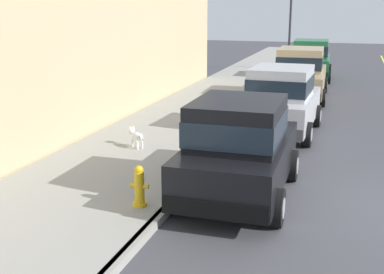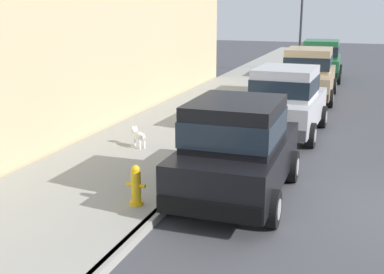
{
  "view_description": "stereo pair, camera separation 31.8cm",
  "coord_description": "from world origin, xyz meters",
  "px_view_note": "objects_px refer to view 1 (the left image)",
  "views": [
    {
      "loc": [
        -0.36,
        -8.84,
        3.52
      ],
      "look_at": [
        -3.37,
        0.71,
        0.85
      ],
      "focal_mm": 47.0,
      "sensor_mm": 36.0,
      "label": 1
    },
    {
      "loc": [
        -0.05,
        -8.74,
        3.52
      ],
      "look_at": [
        -3.37,
        0.71,
        0.85
      ],
      "focal_mm": 47.0,
      "sensor_mm": 36.0,
      "label": 2
    }
  ],
  "objects_px": {
    "car_black_hatchback": "(239,147)",
    "dog_white": "(136,136)",
    "car_silver_hatchback": "(281,100)",
    "car_green_hatchback": "(311,59)",
    "car_tan_sedan": "(300,73)",
    "street_lamp": "(291,16)",
    "fire_hydrant": "(139,187)"
  },
  "relations": [
    {
      "from": "car_black_hatchback",
      "to": "car_silver_hatchback",
      "type": "relative_size",
      "value": 0.99
    },
    {
      "from": "car_silver_hatchback",
      "to": "car_green_hatchback",
      "type": "bearing_deg",
      "value": 90.49
    },
    {
      "from": "car_silver_hatchback",
      "to": "car_green_hatchback",
      "type": "xyz_separation_m",
      "value": [
        -0.09,
        10.79,
        0.0
      ]
    },
    {
      "from": "car_black_hatchback",
      "to": "fire_hydrant",
      "type": "xyz_separation_m",
      "value": [
        -1.45,
        -1.23,
        -0.5
      ]
    },
    {
      "from": "car_black_hatchback",
      "to": "fire_hydrant",
      "type": "height_order",
      "value": "car_black_hatchback"
    },
    {
      "from": "dog_white",
      "to": "car_black_hatchback",
      "type": "bearing_deg",
      "value": -35.29
    },
    {
      "from": "car_black_hatchback",
      "to": "fire_hydrant",
      "type": "bearing_deg",
      "value": -139.83
    },
    {
      "from": "car_black_hatchback",
      "to": "car_silver_hatchback",
      "type": "distance_m",
      "value": 4.99
    },
    {
      "from": "car_silver_hatchback",
      "to": "car_green_hatchback",
      "type": "relative_size",
      "value": 1.0
    },
    {
      "from": "car_tan_sedan",
      "to": "street_lamp",
      "type": "bearing_deg",
      "value": 100.0
    },
    {
      "from": "fire_hydrant",
      "to": "street_lamp",
      "type": "bearing_deg",
      "value": 89.71
    },
    {
      "from": "car_tan_sedan",
      "to": "fire_hydrant",
      "type": "relative_size",
      "value": 6.41
    },
    {
      "from": "car_black_hatchback",
      "to": "car_green_hatchback",
      "type": "bearing_deg",
      "value": 89.99
    },
    {
      "from": "car_green_hatchback",
      "to": "dog_white",
      "type": "distance_m",
      "value": 13.99
    },
    {
      "from": "car_silver_hatchback",
      "to": "car_tan_sedan",
      "type": "distance_m",
      "value": 5.61
    },
    {
      "from": "car_silver_hatchback",
      "to": "street_lamp",
      "type": "relative_size",
      "value": 0.87
    },
    {
      "from": "car_silver_hatchback",
      "to": "car_tan_sedan",
      "type": "relative_size",
      "value": 0.83
    },
    {
      "from": "car_tan_sedan",
      "to": "dog_white",
      "type": "height_order",
      "value": "car_tan_sedan"
    },
    {
      "from": "car_black_hatchback",
      "to": "street_lamp",
      "type": "distance_m",
      "value": 18.6
    },
    {
      "from": "street_lamp",
      "to": "dog_white",
      "type": "bearing_deg",
      "value": -95.75
    },
    {
      "from": "dog_white",
      "to": "street_lamp",
      "type": "height_order",
      "value": "street_lamp"
    },
    {
      "from": "dog_white",
      "to": "fire_hydrant",
      "type": "bearing_deg",
      "value": -65.25
    },
    {
      "from": "street_lamp",
      "to": "car_silver_hatchback",
      "type": "bearing_deg",
      "value": -83.86
    },
    {
      "from": "car_black_hatchback",
      "to": "dog_white",
      "type": "height_order",
      "value": "car_black_hatchback"
    },
    {
      "from": "car_black_hatchback",
      "to": "dog_white",
      "type": "bearing_deg",
      "value": 144.71
    },
    {
      "from": "car_black_hatchback",
      "to": "dog_white",
      "type": "xyz_separation_m",
      "value": [
        -3.0,
        2.12,
        -0.55
      ]
    },
    {
      "from": "car_green_hatchback",
      "to": "fire_hydrant",
      "type": "bearing_deg",
      "value": -94.9
    },
    {
      "from": "car_silver_hatchback",
      "to": "street_lamp",
      "type": "distance_m",
      "value": 13.68
    },
    {
      "from": "car_green_hatchback",
      "to": "dog_white",
      "type": "relative_size",
      "value": 6.21
    },
    {
      "from": "street_lamp",
      "to": "car_tan_sedan",
      "type": "bearing_deg",
      "value": -80.0
    },
    {
      "from": "car_tan_sedan",
      "to": "street_lamp",
      "type": "distance_m",
      "value": 8.21
    },
    {
      "from": "car_tan_sedan",
      "to": "car_black_hatchback",
      "type": "bearing_deg",
      "value": -90.16
    }
  ]
}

